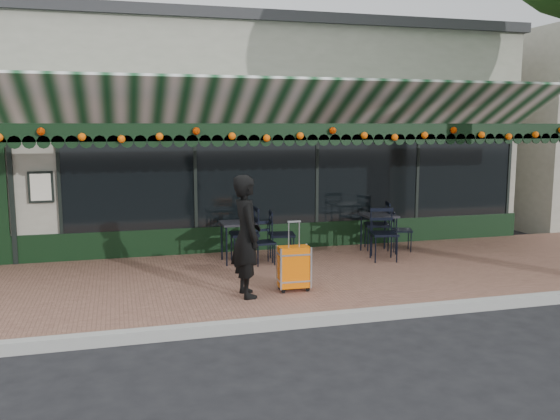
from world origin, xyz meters
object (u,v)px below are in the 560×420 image
object	(u,v)px
suitcase	(294,268)
chair_a_right	(402,231)
cafe_table_a	(379,218)
chair_b_right	(282,235)
woman	(246,236)
chair_a_front	(384,234)
chair_b_left	(244,235)
chair_a_left	(377,225)
chair_b_front	(263,243)
cafe_table_b	(238,226)

from	to	relation	value
suitcase	chair_a_right	size ratio (longest dim) A/B	1.31
cafe_table_a	chair_a_right	distance (m)	0.58
chair_b_right	woman	bearing A→B (deg)	159.81
chair_a_front	chair_b_right	size ratio (longest dim) A/B	1.03
chair_b_left	cafe_table_a	bearing A→B (deg)	96.11
suitcase	chair_a_front	xyz separation A→B (m)	(2.13, 1.46, 0.13)
chair_b_left	chair_a_right	bearing A→B (deg)	96.35
chair_a_left	chair_b_left	distance (m)	2.78
chair_b_front	chair_a_right	bearing A→B (deg)	0.57
suitcase	cafe_table_b	size ratio (longest dim) A/B	1.43
suitcase	chair_a_left	distance (m)	3.39
cafe_table_a	chair_a_front	world-z (taller)	chair_a_front
chair_a_left	chair_a_right	bearing A→B (deg)	74.31
woman	chair_b_left	xyz separation A→B (m)	(0.40, 2.03, -0.37)
cafe_table_a	suitcase	bearing A→B (deg)	-137.93
cafe_table_b	chair_a_left	size ratio (longest dim) A/B	0.76
chair_b_front	chair_a_left	bearing A→B (deg)	7.44
suitcase	cafe_table_b	distance (m)	2.09
suitcase	chair_b_front	size ratio (longest dim) A/B	1.37
cafe_table_a	chair_b_left	world-z (taller)	chair_b_left
cafe_table_b	chair_b_right	bearing A→B (deg)	-5.25
chair_a_left	chair_a_front	size ratio (longest dim) A/B	1.01
suitcase	chair_b_right	xyz separation A→B (m)	(0.36, 1.95, 0.11)
suitcase	cafe_table_b	bearing A→B (deg)	103.91
chair_a_right	chair_b_left	bearing A→B (deg)	111.80
chair_b_front	chair_a_front	bearing A→B (deg)	-14.47
chair_a_right	chair_b_right	distance (m)	2.47
woman	chair_b_right	world-z (taller)	woman
chair_a_left	chair_a_right	world-z (taller)	chair_a_left
chair_b_right	chair_b_front	xyz separation A→B (m)	(-0.40, -0.21, -0.08)
woman	cafe_table_b	bearing A→B (deg)	-11.27
cafe_table_b	chair_a_front	xyz separation A→B (m)	(2.57, -0.56, -0.18)
cafe_table_b	chair_a_right	size ratio (longest dim) A/B	0.92
chair_b_right	cafe_table_b	bearing A→B (deg)	92.77
woman	chair_a_left	world-z (taller)	woman
woman	chair_b_front	xyz separation A→B (m)	(0.68, 1.82, -0.49)
suitcase	chair_a_front	distance (m)	2.59
cafe_table_b	chair_a_front	size ratio (longest dim) A/B	0.76
woman	chair_b_right	bearing A→B (deg)	-31.63
cafe_table_b	chair_a_front	world-z (taller)	chair_a_front
suitcase	chair_b_right	size ratio (longest dim) A/B	1.12
woman	suitcase	world-z (taller)	woman
chair_b_left	chair_b_front	size ratio (longest dim) A/B	1.33
woman	suitcase	distance (m)	0.90
chair_a_left	chair_a_front	xyz separation A→B (m)	(-0.28, -0.92, -0.00)
cafe_table_b	chair_a_front	bearing A→B (deg)	-12.28
cafe_table_a	chair_b_right	xyz separation A→B (m)	(-1.96, -0.14, -0.20)
chair_a_left	chair_b_right	distance (m)	2.10
cafe_table_b	chair_a_front	distance (m)	2.63
cafe_table_b	chair_b_left	xyz separation A→B (m)	(0.11, -0.07, -0.15)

